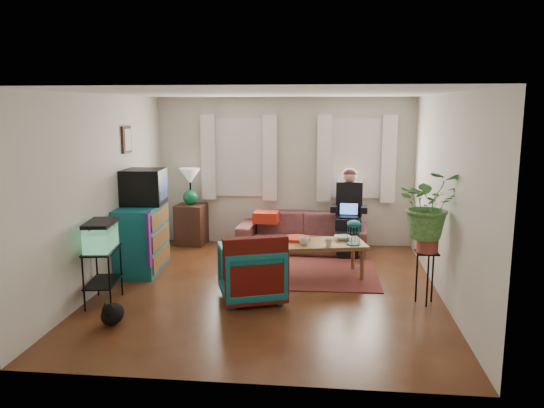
# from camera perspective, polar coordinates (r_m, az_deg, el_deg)

# --- Properties ---
(floor) EXTENTS (4.50, 5.00, 0.01)m
(floor) POSITION_cam_1_polar(r_m,az_deg,el_deg) (7.26, -0.34, -9.14)
(floor) COLOR #4F2B14
(floor) RESTS_ON ground
(ceiling) EXTENTS (4.50, 5.00, 0.01)m
(ceiling) POSITION_cam_1_polar(r_m,az_deg,el_deg) (6.85, -0.36, 11.84)
(ceiling) COLOR white
(ceiling) RESTS_ON wall_back
(wall_back) EXTENTS (4.50, 0.01, 2.60)m
(wall_back) POSITION_cam_1_polar(r_m,az_deg,el_deg) (9.40, 1.35, 3.48)
(wall_back) COLOR silver
(wall_back) RESTS_ON floor
(wall_front) EXTENTS (4.50, 0.01, 2.60)m
(wall_front) POSITION_cam_1_polar(r_m,az_deg,el_deg) (4.51, -3.89, -4.08)
(wall_front) COLOR silver
(wall_front) RESTS_ON floor
(wall_left) EXTENTS (0.01, 5.00, 2.60)m
(wall_left) POSITION_cam_1_polar(r_m,az_deg,el_deg) (7.52, -17.65, 1.28)
(wall_left) COLOR silver
(wall_left) RESTS_ON floor
(wall_right) EXTENTS (0.01, 5.00, 2.60)m
(wall_right) POSITION_cam_1_polar(r_m,az_deg,el_deg) (7.05, 18.14, 0.67)
(wall_right) COLOR silver
(wall_right) RESTS_ON floor
(window_left) EXTENTS (1.08, 0.04, 1.38)m
(window_left) POSITION_cam_1_polar(r_m,az_deg,el_deg) (9.45, -3.51, 5.03)
(window_left) COLOR white
(window_left) RESTS_ON wall_back
(window_right) EXTENTS (1.08, 0.04, 1.38)m
(window_right) POSITION_cam_1_polar(r_m,az_deg,el_deg) (9.33, 9.04, 4.86)
(window_right) COLOR white
(window_right) RESTS_ON wall_back
(curtains_left) EXTENTS (1.36, 0.06, 1.50)m
(curtains_left) POSITION_cam_1_polar(r_m,az_deg,el_deg) (9.37, -3.59, 4.98)
(curtains_left) COLOR white
(curtains_left) RESTS_ON wall_back
(curtains_right) EXTENTS (1.36, 0.06, 1.50)m
(curtains_right) POSITION_cam_1_polar(r_m,az_deg,el_deg) (9.26, 9.07, 4.81)
(curtains_right) COLOR white
(curtains_right) RESTS_ON wall_back
(picture_frame) EXTENTS (0.04, 0.32, 0.40)m
(picture_frame) POSITION_cam_1_polar(r_m,az_deg,el_deg) (8.22, -15.30, 6.69)
(picture_frame) COLOR #3D2616
(picture_frame) RESTS_ON wall_left
(area_rug) EXTENTS (2.04, 1.65, 0.01)m
(area_rug) POSITION_cam_1_polar(r_m,az_deg,el_deg) (7.93, 3.96, -7.41)
(area_rug) COLOR brown
(area_rug) RESTS_ON floor
(sofa) EXTENTS (2.21, 0.97, 0.85)m
(sofa) POSITION_cam_1_polar(r_m,az_deg,el_deg) (9.08, 3.27, -2.37)
(sofa) COLOR brown
(sofa) RESTS_ON floor
(seated_person) EXTENTS (0.58, 0.70, 1.30)m
(seated_person) POSITION_cam_1_polar(r_m,az_deg,el_deg) (8.99, 8.25, -1.14)
(seated_person) COLOR black
(seated_person) RESTS_ON sofa
(side_table) EXTENTS (0.53, 0.53, 0.72)m
(side_table) POSITION_cam_1_polar(r_m,az_deg,el_deg) (9.60, -8.67, -2.18)
(side_table) COLOR #3F2217
(side_table) RESTS_ON floor
(table_lamp) EXTENTS (0.40, 0.40, 0.66)m
(table_lamp) POSITION_cam_1_polar(r_m,az_deg,el_deg) (9.48, -8.78, 1.78)
(table_lamp) COLOR white
(table_lamp) RESTS_ON side_table
(dresser) EXTENTS (0.61, 1.13, 0.99)m
(dresser) POSITION_cam_1_polar(r_m,az_deg,el_deg) (8.19, -13.80, -3.57)
(dresser) COLOR #12696F
(dresser) RESTS_ON floor
(crt_tv) EXTENTS (0.64, 0.59, 0.53)m
(crt_tv) POSITION_cam_1_polar(r_m,az_deg,el_deg) (8.14, -13.67, 1.81)
(crt_tv) COLOR black
(crt_tv) RESTS_ON dresser
(aquarium_stand) EXTENTS (0.43, 0.66, 0.70)m
(aquarium_stand) POSITION_cam_1_polar(r_m,az_deg,el_deg) (6.99, -17.71, -7.43)
(aquarium_stand) COLOR black
(aquarium_stand) RESTS_ON floor
(aquarium) EXTENTS (0.38, 0.60, 0.37)m
(aquarium) POSITION_cam_1_polar(r_m,az_deg,el_deg) (6.85, -17.95, -3.19)
(aquarium) COLOR #7FD899
(aquarium) RESTS_ON aquarium_stand
(black_cat) EXTENTS (0.28, 0.39, 0.31)m
(black_cat) POSITION_cam_1_polar(r_m,az_deg,el_deg) (6.35, -16.78, -11.05)
(black_cat) COLOR black
(black_cat) RESTS_ON floor
(armchair) EXTENTS (0.96, 0.93, 0.79)m
(armchair) POSITION_cam_1_polar(r_m,az_deg,el_deg) (6.79, -2.24, -7.04)
(armchair) COLOR #12606E
(armchair) RESTS_ON floor
(serape_throw) EXTENTS (0.81, 0.43, 0.65)m
(serape_throw) POSITION_cam_1_polar(r_m,az_deg,el_deg) (6.46, -1.74, -6.44)
(serape_throw) COLOR #9E0A0A
(serape_throw) RESTS_ON armchair
(coffee_table) EXTENTS (1.33, 0.91, 0.51)m
(coffee_table) POSITION_cam_1_polar(r_m,az_deg,el_deg) (7.77, 5.35, -5.92)
(coffee_table) COLOR brown
(coffee_table) RESTS_ON floor
(cup_a) EXTENTS (0.16, 0.16, 0.11)m
(cup_a) POSITION_cam_1_polar(r_m,az_deg,el_deg) (7.53, 3.48, -3.99)
(cup_a) COLOR white
(cup_a) RESTS_ON coffee_table
(cup_b) EXTENTS (0.13, 0.13, 0.10)m
(cup_b) POSITION_cam_1_polar(r_m,az_deg,el_deg) (7.51, 6.11, -4.09)
(cup_b) COLOR beige
(cup_b) RESTS_ON coffee_table
(bowl) EXTENTS (0.29, 0.29, 0.06)m
(bowl) POSITION_cam_1_polar(r_m,az_deg,el_deg) (7.87, 7.60, -3.62)
(bowl) COLOR white
(bowl) RESTS_ON coffee_table
(snack_tray) EXTENTS (0.45, 0.45, 0.04)m
(snack_tray) POSITION_cam_1_polar(r_m,az_deg,el_deg) (7.79, 2.73, -3.73)
(snack_tray) COLOR #B21414
(snack_tray) RESTS_ON coffee_table
(birdcage) EXTENTS (0.24, 0.24, 0.36)m
(birdcage) POSITION_cam_1_polar(r_m,az_deg,el_deg) (7.60, 8.78, -3.01)
(birdcage) COLOR #115B6B
(birdcage) RESTS_ON coffee_table
(plant_stand) EXTENTS (0.29, 0.29, 0.67)m
(plant_stand) POSITION_cam_1_polar(r_m,az_deg,el_deg) (6.92, 16.19, -7.63)
(plant_stand) COLOR black
(plant_stand) RESTS_ON floor
(potted_plant) EXTENTS (0.79, 0.69, 0.85)m
(potted_plant) POSITION_cam_1_polar(r_m,az_deg,el_deg) (6.72, 16.53, -1.15)
(potted_plant) COLOR #599947
(potted_plant) RESTS_ON plant_stand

